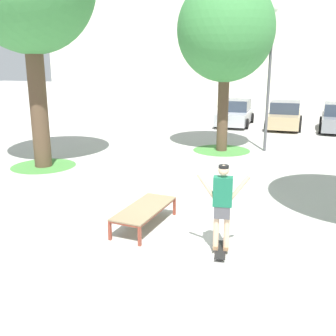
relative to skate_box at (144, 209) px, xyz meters
name	(u,v)px	position (x,y,z in m)	size (l,w,h in m)	color
ground_plane	(162,226)	(0.36, 0.17, -0.41)	(120.00, 120.00, 0.00)	#B7B5AD
building_facade	(291,36)	(1.02, 26.78, 5.27)	(43.73, 4.00, 11.36)	silver
skate_box	(144,209)	(0.00, 0.00, 0.00)	(0.85, 1.93, 0.46)	brown
skateboard	(221,250)	(1.92, -0.68, -0.34)	(0.35, 0.82, 0.09)	black
skater	(222,202)	(1.92, -0.68, 0.66)	(0.99, 0.34, 1.69)	beige
grass_patch_near_left	(44,166)	(-5.63, 3.67, -0.41)	(2.29, 2.29, 0.01)	#47893D
tree_mid_back	(226,31)	(-0.21, 8.52, 4.42)	(3.86, 3.86, 6.89)	brown
grass_patch_mid_back	(221,150)	(-0.21, 8.52, -0.41)	(2.41, 2.41, 0.01)	#47893D
car_silver	(235,113)	(-1.10, 15.81, 0.28)	(2.05, 4.27, 1.50)	#B7BABF
car_tan	(285,116)	(1.75, 15.76, 0.28)	(2.01, 4.24, 1.50)	tan
light_post	(270,57)	(1.52, 9.07, 3.41)	(0.36, 0.36, 5.83)	#4C4C51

